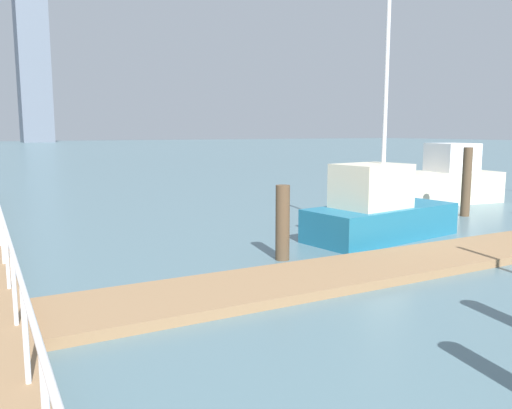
% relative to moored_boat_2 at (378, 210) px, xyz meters
% --- Properties ---
extents(ground_plane, '(300.00, 300.00, 0.00)m').
position_rel_moored_boat_2_xyz_m(ground_plane, '(-6.26, 7.69, -0.79)').
color(ground_plane, slate).
extents(floating_dock, '(14.57, 2.00, 0.18)m').
position_rel_moored_boat_2_xyz_m(floating_dock, '(-2.48, -2.64, -0.70)').
color(floating_dock, '#93704C').
rests_on(floating_dock, ground_plane).
extents(boardwalk_railing, '(0.06, 27.60, 1.08)m').
position_rel_moored_boat_2_xyz_m(boardwalk_railing, '(-9.41, -4.41, 0.46)').
color(boardwalk_railing, white).
rests_on(boardwalk_railing, boardwalk).
extents(dock_piling_1, '(0.33, 0.33, 1.76)m').
position_rel_moored_boat_2_xyz_m(dock_piling_1, '(-3.60, -0.80, 0.08)').
color(dock_piling_1, brown).
rests_on(dock_piling_1, ground_plane).
extents(dock_piling_2, '(0.32, 0.32, 2.42)m').
position_rel_moored_boat_2_xyz_m(dock_piling_2, '(5.32, 1.49, 0.42)').
color(dock_piling_2, brown).
rests_on(dock_piling_2, ground_plane).
extents(moored_boat_2, '(4.80, 2.49, 6.78)m').
position_rel_moored_boat_2_xyz_m(moored_boat_2, '(0.00, 0.00, 0.00)').
color(moored_boat_2, '#1E6B8C').
rests_on(moored_boat_2, ground_plane).
extents(moored_boat_3, '(4.81, 2.73, 2.48)m').
position_rel_moored_boat_2_xyz_m(moored_boat_3, '(7.60, 4.44, 0.11)').
color(moored_boat_3, beige).
rests_on(moored_boat_3, ground_plane).
extents(skyline_tower_3, '(7.89, 8.34, 67.83)m').
position_rel_moored_boat_2_xyz_m(skyline_tower_3, '(4.28, 137.23, 33.12)').
color(skyline_tower_3, slate).
rests_on(skyline_tower_3, ground_plane).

